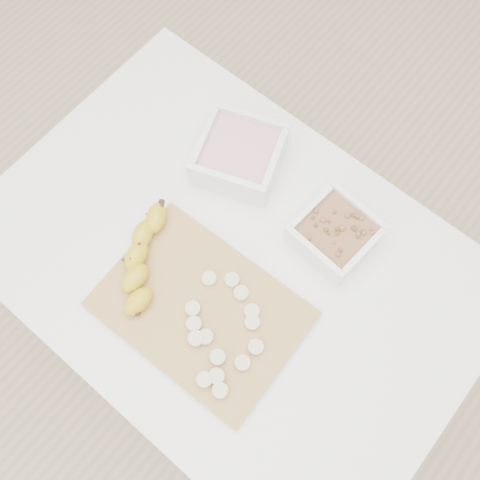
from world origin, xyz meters
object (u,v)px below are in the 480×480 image
Objects in this scene: table at (231,275)px; bowl_granola at (335,233)px; bowl_yogurt at (239,155)px; banana at (143,261)px; cutting_board at (201,309)px.

bowl_granola reaches higher than table.
banana is (0.00, -0.30, -0.01)m from bowl_yogurt.
bowl_granola is (0.26, -0.01, -0.01)m from bowl_yogurt.
bowl_granola is 0.68× the size of banana.
bowl_yogurt is 0.94× the size of banana.
bowl_yogurt is at bearing 116.73° from cutting_board.
bowl_granola is 0.38m from banana.
bowl_yogurt is 1.38× the size of bowl_granola.
cutting_board is (0.02, -0.11, 0.10)m from table.
banana is (-0.12, -0.12, 0.13)m from table.
banana is at bearing -178.54° from cutting_board.
bowl_granola is (0.13, 0.17, 0.13)m from table.
banana is (-0.14, -0.00, 0.03)m from cutting_board.
bowl_yogurt is 0.30m from banana.
cutting_board is 1.67× the size of banana.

